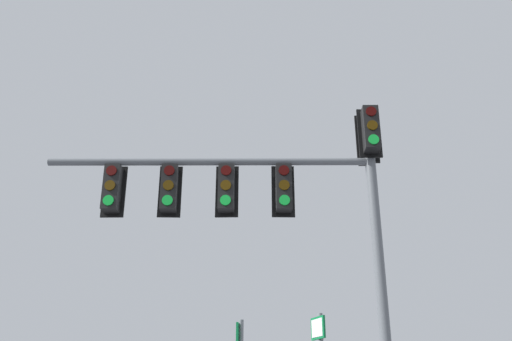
% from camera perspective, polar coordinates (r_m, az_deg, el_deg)
% --- Properties ---
extents(signal_mast_assembly, '(1.38, 6.43, 7.06)m').
position_cam_1_polar(signal_mast_assembly, '(10.82, 2.58, -3.06)').
color(signal_mast_assembly, slate).
rests_on(signal_mast_assembly, ground).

